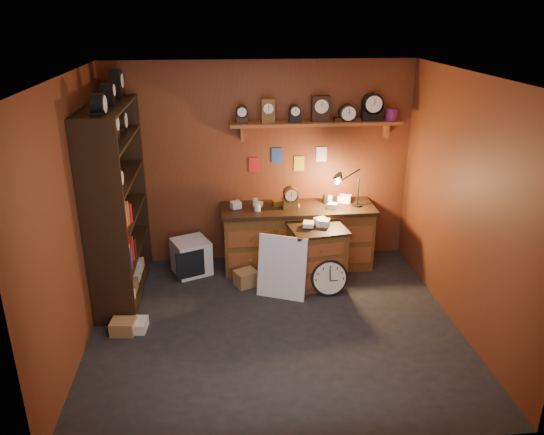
{
  "coord_description": "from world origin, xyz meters",
  "views": [
    {
      "loc": [
        -0.53,
        -5.0,
        3.27
      ],
      "look_at": [
        0.0,
        0.35,
        1.16
      ],
      "focal_mm": 35.0,
      "sensor_mm": 36.0,
      "label": 1
    }
  ],
  "objects_px": {
    "workbench": "(298,233)",
    "low_cabinet": "(317,253)",
    "big_round_clock": "(329,278)",
    "shelving_unit": "(113,196)"
  },
  "relations": [
    {
      "from": "workbench",
      "to": "low_cabinet",
      "type": "relative_size",
      "value": 2.35
    },
    {
      "from": "workbench",
      "to": "low_cabinet",
      "type": "bearing_deg",
      "value": -72.86
    },
    {
      "from": "low_cabinet",
      "to": "workbench",
      "type": "bearing_deg",
      "value": 98.65
    },
    {
      "from": "workbench",
      "to": "low_cabinet",
      "type": "height_order",
      "value": "workbench"
    },
    {
      "from": "workbench",
      "to": "big_round_clock",
      "type": "height_order",
      "value": "workbench"
    },
    {
      "from": "low_cabinet",
      "to": "big_round_clock",
      "type": "relative_size",
      "value": 1.89
    },
    {
      "from": "shelving_unit",
      "to": "workbench",
      "type": "distance_m",
      "value": 2.43
    },
    {
      "from": "workbench",
      "to": "low_cabinet",
      "type": "xyz_separation_m",
      "value": [
        0.17,
        -0.54,
        -0.05
      ]
    },
    {
      "from": "shelving_unit",
      "to": "big_round_clock",
      "type": "height_order",
      "value": "shelving_unit"
    },
    {
      "from": "shelving_unit",
      "to": "workbench",
      "type": "relative_size",
      "value": 1.27
    }
  ]
}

